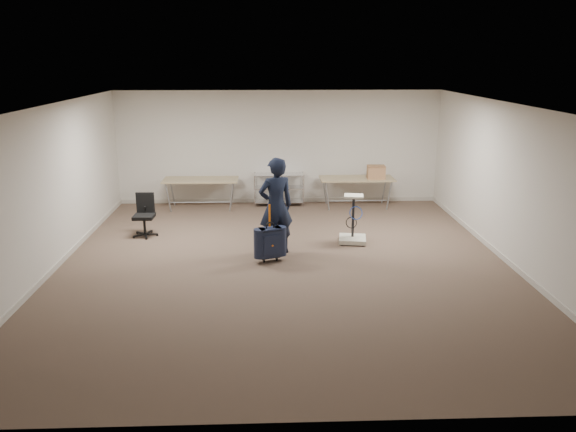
{
  "coord_description": "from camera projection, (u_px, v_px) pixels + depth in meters",
  "views": [
    {
      "loc": [
        -0.3,
        -9.39,
        3.57
      ],
      "look_at": [
        0.07,
        0.3,
        0.82
      ],
      "focal_mm": 35.0,
      "sensor_mm": 36.0,
      "label": 1
    }
  ],
  "objects": [
    {
      "name": "office_chair",
      "position": [
        145.0,
        223.0,
        11.58
      ],
      "size": [
        0.53,
        0.53,
        0.88
      ],
      "color": "black",
      "rests_on": "ground"
    },
    {
      "name": "folding_table_right",
      "position": [
        357.0,
        180.0,
        13.7
      ],
      "size": [
        1.8,
        0.75,
        0.73
      ],
      "color": "#947F5A",
      "rests_on": "ground"
    },
    {
      "name": "ground",
      "position": [
        285.0,
        265.0,
        10.02
      ],
      "size": [
        9.0,
        9.0,
        0.0
      ],
      "primitive_type": "plane",
      "color": "#46342A",
      "rests_on": "ground"
    },
    {
      "name": "wire_shelf",
      "position": [
        279.0,
        188.0,
        13.93
      ],
      "size": [
        1.22,
        0.47,
        0.8
      ],
      "color": "silver",
      "rests_on": "ground"
    },
    {
      "name": "person",
      "position": [
        276.0,
        206.0,
        10.38
      ],
      "size": [
        0.77,
        0.63,
        1.83
      ],
      "primitive_type": "imported",
      "rotation": [
        0.0,
        0.0,
        3.48
      ],
      "color": "black",
      "rests_on": "ground"
    },
    {
      "name": "suitcase",
      "position": [
        270.0,
        242.0,
        10.07
      ],
      "size": [
        0.44,
        0.34,
        1.07
      ],
      "color": "#151F30",
      "rests_on": "ground"
    },
    {
      "name": "folding_table_left",
      "position": [
        201.0,
        181.0,
        13.56
      ],
      "size": [
        1.8,
        0.75,
        0.73
      ],
      "color": "#947F5A",
      "rests_on": "ground"
    },
    {
      "name": "equipment_cart",
      "position": [
        353.0,
        230.0,
        11.16
      ],
      "size": [
        0.6,
        0.6,
        0.97
      ],
      "color": "beige",
      "rests_on": "ground"
    },
    {
      "name": "cardboard_box",
      "position": [
        376.0,
        172.0,
        13.57
      ],
      "size": [
        0.44,
        0.34,
        0.32
      ],
      "primitive_type": "cube",
      "rotation": [
        0.0,
        0.0,
        -0.06
      ],
      "color": "#946145",
      "rests_on": "folding_table_right"
    },
    {
      "name": "room_shell",
      "position": [
        282.0,
        238.0,
        11.33
      ],
      "size": [
        8.0,
        9.0,
        9.0
      ],
      "color": "beige",
      "rests_on": "ground"
    }
  ]
}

